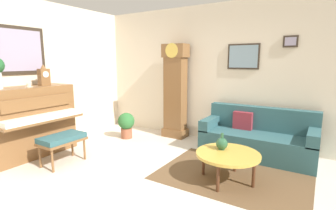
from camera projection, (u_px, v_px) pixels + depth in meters
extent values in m
cube|color=beige|center=(138.00, 184.00, 3.55)|extent=(6.40, 6.00, 0.10)
cube|color=beige|center=(26.00, 76.00, 4.65)|extent=(0.10, 4.90, 2.80)
cube|color=#33281E|center=(14.00, 50.00, 4.38)|extent=(0.03, 1.10, 0.84)
cube|color=#998EA8|center=(14.00, 50.00, 4.37)|extent=(0.01, 0.98, 0.72)
cube|color=beige|center=(208.00, 74.00, 5.31)|extent=(5.30, 0.10, 2.80)
cube|color=#33281E|center=(243.00, 57.00, 4.81)|extent=(0.60, 0.03, 0.48)
cube|color=#7A93A3|center=(243.00, 57.00, 4.79)|extent=(0.54, 0.01, 0.42)
cube|color=#33281E|center=(291.00, 41.00, 4.35)|extent=(0.24, 0.03, 0.20)
cube|color=#998EA8|center=(290.00, 41.00, 4.33)|extent=(0.18, 0.01, 0.14)
cube|color=brown|center=(232.00, 176.00, 3.69)|extent=(2.10, 1.50, 0.01)
cube|color=brown|center=(30.00, 121.00, 4.44)|extent=(0.60, 1.44, 1.23)
cube|color=brown|center=(44.00, 121.00, 4.21)|extent=(0.28, 1.38, 0.04)
cube|color=white|center=(44.00, 117.00, 4.19)|extent=(0.26, 1.32, 0.08)
cube|color=brown|center=(39.00, 103.00, 4.21)|extent=(0.03, 1.20, 0.20)
cube|color=brown|center=(62.00, 141.00, 4.09)|extent=(0.42, 0.70, 0.04)
cube|color=#2D565B|center=(62.00, 138.00, 4.08)|extent=(0.40, 0.68, 0.08)
cylinder|color=brown|center=(52.00, 161.00, 3.79)|extent=(0.04, 0.04, 0.36)
cylinder|color=brown|center=(84.00, 149.00, 4.29)|extent=(0.04, 0.04, 0.36)
cylinder|color=brown|center=(40.00, 157.00, 3.95)|extent=(0.04, 0.04, 0.36)
cylinder|color=brown|center=(72.00, 146.00, 4.45)|extent=(0.04, 0.04, 0.36)
cube|color=brown|center=(175.00, 132.00, 5.63)|extent=(0.52, 0.34, 0.18)
cube|color=brown|center=(175.00, 97.00, 5.49)|extent=(0.44, 0.28, 1.78)
cube|color=brown|center=(175.00, 51.00, 5.32)|extent=(0.52, 0.32, 0.28)
cylinder|color=gold|center=(172.00, 50.00, 5.19)|extent=(0.30, 0.02, 0.30)
cylinder|color=gold|center=(174.00, 95.00, 5.44)|extent=(0.03, 0.03, 0.70)
cube|color=#2D565B|center=(256.00, 145.00, 4.44)|extent=(1.90, 0.80, 0.42)
cube|color=#2D565B|center=(262.00, 119.00, 4.62)|extent=(1.90, 0.20, 0.44)
cube|color=#2D565B|center=(211.00, 122.00, 4.84)|extent=(0.18, 0.80, 0.20)
cube|color=#2D565B|center=(314.00, 136.00, 3.94)|extent=(0.18, 0.80, 0.20)
cube|color=maroon|center=(243.00, 121.00, 4.65)|extent=(0.34, 0.12, 0.32)
cylinder|color=gold|center=(228.00, 154.00, 3.48)|extent=(0.88, 0.88, 0.04)
torus|color=#4C2B19|center=(228.00, 154.00, 3.48)|extent=(0.88, 0.88, 0.04)
cylinder|color=#4C2B19|center=(235.00, 160.00, 3.82)|extent=(0.04, 0.04, 0.37)
cylinder|color=#4C2B19|center=(254.00, 174.00, 3.33)|extent=(0.04, 0.04, 0.37)
cylinder|color=#4C2B19|center=(218.00, 178.00, 3.22)|extent=(0.04, 0.04, 0.37)
cylinder|color=#4C2B19|center=(204.00, 163.00, 3.70)|extent=(0.04, 0.04, 0.37)
cube|color=brown|center=(44.00, 77.00, 4.57)|extent=(0.12, 0.18, 0.30)
cylinder|color=white|center=(46.00, 74.00, 4.53)|extent=(0.01, 0.11, 0.11)
cone|color=brown|center=(43.00, 66.00, 4.53)|extent=(0.10, 0.10, 0.08)
cylinder|color=beige|center=(29.00, 87.00, 4.26)|extent=(0.12, 0.12, 0.01)
cylinder|color=beige|center=(29.00, 85.00, 4.25)|extent=(0.08, 0.08, 0.06)
cylinder|color=#234C33|center=(222.00, 149.00, 3.61)|extent=(0.09, 0.09, 0.01)
sphere|color=#285638|center=(222.00, 144.00, 3.60)|extent=(0.17, 0.17, 0.17)
cylinder|color=#285638|center=(222.00, 136.00, 3.58)|extent=(0.04, 0.04, 0.08)
cylinder|color=#935138|center=(127.00, 133.00, 5.51)|extent=(0.24, 0.24, 0.22)
sphere|color=#2D6B33|center=(126.00, 121.00, 5.46)|extent=(0.36, 0.36, 0.36)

